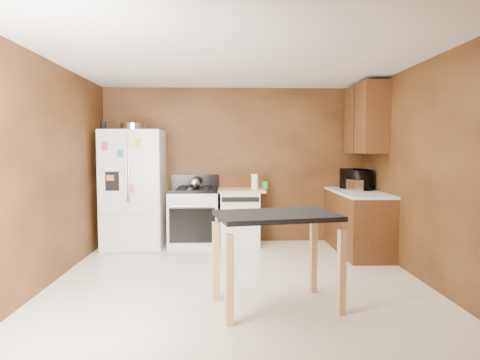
{
  "coord_description": "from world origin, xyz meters",
  "views": [
    {
      "loc": [
        -0.14,
        -4.71,
        1.5
      ],
      "look_at": [
        0.05,
        0.85,
        1.11
      ],
      "focal_mm": 32.0,
      "sensor_mm": 36.0,
      "label": 1
    }
  ],
  "objects_px": {
    "pen_cup": "(103,125)",
    "paper_towel": "(255,182)",
    "roasting_pan": "(134,127)",
    "refrigerator": "(134,189)",
    "toaster": "(355,185)",
    "gas_range": "(194,217)",
    "island": "(276,229)",
    "green_canister": "(265,185)",
    "dishwasher": "(240,217)",
    "kettle": "(194,183)",
    "microwave": "(356,180)"
  },
  "relations": [
    {
      "from": "pen_cup",
      "to": "paper_towel",
      "type": "distance_m",
      "value": 2.42
    },
    {
      "from": "roasting_pan",
      "to": "refrigerator",
      "type": "xyz_separation_m",
      "value": [
        -0.02,
        0.03,
        -0.95
      ]
    },
    {
      "from": "toaster",
      "to": "gas_range",
      "type": "xyz_separation_m",
      "value": [
        -2.38,
        0.48,
        -0.52
      ]
    },
    {
      "from": "island",
      "to": "roasting_pan",
      "type": "bearing_deg",
      "value": 125.99
    },
    {
      "from": "green_canister",
      "to": "dishwasher",
      "type": "bearing_deg",
      "value": -170.29
    },
    {
      "from": "pen_cup",
      "to": "green_canister",
      "type": "height_order",
      "value": "pen_cup"
    },
    {
      "from": "kettle",
      "to": "gas_range",
      "type": "distance_m",
      "value": 0.53
    },
    {
      "from": "gas_range",
      "to": "dishwasher",
      "type": "xyz_separation_m",
      "value": [
        0.72,
        0.02,
        -0.01
      ]
    },
    {
      "from": "microwave",
      "to": "refrigerator",
      "type": "height_order",
      "value": "refrigerator"
    },
    {
      "from": "roasting_pan",
      "to": "green_canister",
      "type": "height_order",
      "value": "roasting_pan"
    },
    {
      "from": "refrigerator",
      "to": "kettle",
      "type": "bearing_deg",
      "value": 1.05
    },
    {
      "from": "pen_cup",
      "to": "microwave",
      "type": "xyz_separation_m",
      "value": [
        3.8,
        -0.07,
        -0.82
      ]
    },
    {
      "from": "kettle",
      "to": "paper_towel",
      "type": "relative_size",
      "value": 0.72
    },
    {
      "from": "refrigerator",
      "to": "dishwasher",
      "type": "height_order",
      "value": "refrigerator"
    },
    {
      "from": "microwave",
      "to": "green_canister",
      "type": "bearing_deg",
      "value": 62.85
    },
    {
      "from": "roasting_pan",
      "to": "island",
      "type": "xyz_separation_m",
      "value": [
        1.87,
        -2.57,
        -1.09
      ]
    },
    {
      "from": "paper_towel",
      "to": "gas_range",
      "type": "xyz_separation_m",
      "value": [
        -0.94,
        0.13,
        -0.55
      ]
    },
    {
      "from": "paper_towel",
      "to": "toaster",
      "type": "distance_m",
      "value": 1.48
    },
    {
      "from": "refrigerator",
      "to": "green_canister",
      "type": "bearing_deg",
      "value": 4.32
    },
    {
      "from": "roasting_pan",
      "to": "paper_towel",
      "type": "bearing_deg",
      "value": -1.28
    },
    {
      "from": "microwave",
      "to": "dishwasher",
      "type": "relative_size",
      "value": 0.58
    },
    {
      "from": "roasting_pan",
      "to": "island",
      "type": "height_order",
      "value": "roasting_pan"
    },
    {
      "from": "roasting_pan",
      "to": "refrigerator",
      "type": "height_order",
      "value": "roasting_pan"
    },
    {
      "from": "pen_cup",
      "to": "island",
      "type": "height_order",
      "value": "pen_cup"
    },
    {
      "from": "green_canister",
      "to": "refrigerator",
      "type": "height_order",
      "value": "refrigerator"
    },
    {
      "from": "paper_towel",
      "to": "green_canister",
      "type": "xyz_separation_m",
      "value": [
        0.18,
        0.22,
        -0.06
      ]
    },
    {
      "from": "kettle",
      "to": "island",
      "type": "height_order",
      "value": "kettle"
    },
    {
      "from": "paper_towel",
      "to": "island",
      "type": "relative_size",
      "value": 0.2
    },
    {
      "from": "paper_towel",
      "to": "gas_range",
      "type": "distance_m",
      "value": 1.1
    },
    {
      "from": "refrigerator",
      "to": "island",
      "type": "relative_size",
      "value": 1.47
    },
    {
      "from": "roasting_pan",
      "to": "gas_range",
      "type": "bearing_deg",
      "value": 5.78
    },
    {
      "from": "toaster",
      "to": "refrigerator",
      "type": "bearing_deg",
      "value": 155.69
    },
    {
      "from": "refrigerator",
      "to": "gas_range",
      "type": "distance_m",
      "value": 1.01
    },
    {
      "from": "gas_range",
      "to": "toaster",
      "type": "bearing_deg",
      "value": -11.37
    },
    {
      "from": "dishwasher",
      "to": "kettle",
      "type": "bearing_deg",
      "value": -174.49
    },
    {
      "from": "green_canister",
      "to": "island",
      "type": "bearing_deg",
      "value": -92.99
    },
    {
      "from": "kettle",
      "to": "microwave",
      "type": "height_order",
      "value": "microwave"
    },
    {
      "from": "kettle",
      "to": "gas_range",
      "type": "xyz_separation_m",
      "value": [
        -0.02,
        0.04,
        -0.53
      ]
    },
    {
      "from": "toaster",
      "to": "island",
      "type": "xyz_separation_m",
      "value": [
        -1.41,
        -2.18,
        -0.23
      ]
    },
    {
      "from": "green_canister",
      "to": "toaster",
      "type": "xyz_separation_m",
      "value": [
        1.26,
        -0.57,
        0.04
      ]
    },
    {
      "from": "green_canister",
      "to": "gas_range",
      "type": "height_order",
      "value": "gas_range"
    },
    {
      "from": "roasting_pan",
      "to": "green_canister",
      "type": "xyz_separation_m",
      "value": [
        2.01,
        0.18,
        -0.9
      ]
    },
    {
      "from": "roasting_pan",
      "to": "green_canister",
      "type": "distance_m",
      "value": 2.21
    },
    {
      "from": "paper_towel",
      "to": "refrigerator",
      "type": "height_order",
      "value": "refrigerator"
    },
    {
      "from": "island",
      "to": "kettle",
      "type": "bearing_deg",
      "value": 110.14
    },
    {
      "from": "green_canister",
      "to": "dishwasher",
      "type": "height_order",
      "value": "green_canister"
    },
    {
      "from": "toaster",
      "to": "island",
      "type": "height_order",
      "value": "toaster"
    },
    {
      "from": "kettle",
      "to": "paper_towel",
      "type": "height_order",
      "value": "paper_towel"
    },
    {
      "from": "pen_cup",
      "to": "gas_range",
      "type": "xyz_separation_m",
      "value": [
        1.32,
        0.15,
        -1.4
      ]
    },
    {
      "from": "kettle",
      "to": "refrigerator",
      "type": "xyz_separation_m",
      "value": [
        -0.93,
        -0.02,
        -0.09
      ]
    }
  ]
}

